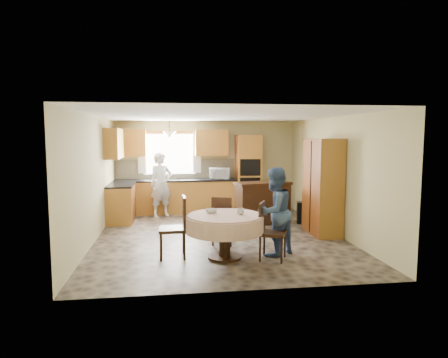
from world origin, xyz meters
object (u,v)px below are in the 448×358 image
Objects in this scene: person_sink at (161,185)px; person_dining at (274,212)px; sideboard at (263,204)px; dining_table at (225,224)px; chair_back at (223,218)px; chair_left at (177,224)px; chair_right at (268,228)px; oven_tower at (248,173)px; cupboard at (323,187)px.

person_dining is (2.03, -3.70, -0.06)m from person_sink.
sideboard reaches higher than dining_table.
chair_back is 0.61× the size of person_dining.
chair_back reaches higher than sideboard.
chair_right is at bearing 77.52° from chair_left.
person_dining is (-0.39, -2.52, 0.31)m from sideboard.
sideboard is 2.13m from chair_back.
sideboard is 1.39× the size of chair_back.
oven_tower is at bearing -13.31° from person_sink.
person_dining is at bearing 155.73° from chair_back.
chair_back is at bearing -77.38° from person_dining.
cupboard is 2.36m from chair_back.
sideboard is at bearing 13.22° from chair_right.
sideboard is at bearing -49.70° from person_sink.
chair_right reaches higher than chair_back.
dining_table is at bearing -96.82° from person_sink.
person_dining is (0.89, 0.07, 0.19)m from dining_table.
oven_tower reaches higher than sideboard.
person_dining reaches higher than sideboard.
chair_right is at bearing -134.80° from cupboard.
chair_back is (-1.16, -3.38, -0.54)m from oven_tower.
oven_tower is 4.41m from dining_table.
chair_left is at bearing -142.93° from sideboard.
person_sink reaches higher than chair_back.
oven_tower is 2.25× the size of chair_back.
chair_back is 3.20m from person_sink.
chair_back is 0.97× the size of chair_right.
oven_tower is 4.16m from person_dining.
sideboard is 2.57m from person_dining.
chair_left is (-3.11, -1.27, -0.43)m from cupboard.
cupboard is 1.53× the size of dining_table.
chair_left is 1.09× the size of chair_right.
oven_tower reaches higher than dining_table.
person_sink is at bearing -95.42° from person_dining.
oven_tower is 4.42m from chair_right.
sideboard is (0.04, -1.62, -0.59)m from oven_tower.
oven_tower is 2.18× the size of chair_right.
dining_table is 1.25× the size of chair_left.
dining_table is at bearing -106.37° from oven_tower.
dining_table is 1.36× the size of chair_right.
person_dining reaches higher than chair_right.
person_dining reaches higher than chair_back.
oven_tower reaches higher than person_sink.
person_sink reaches higher than chair_left.
chair_back is at bearing -136.49° from sideboard.
chair_left is at bearing 102.62° from chair_right.
cupboard is 3.38m from chair_left.
chair_right is (0.64, -0.98, 0.02)m from chair_back.
chair_back is (-1.20, -1.76, 0.05)m from sideboard.
chair_right is at bearing 19.37° from person_dining.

